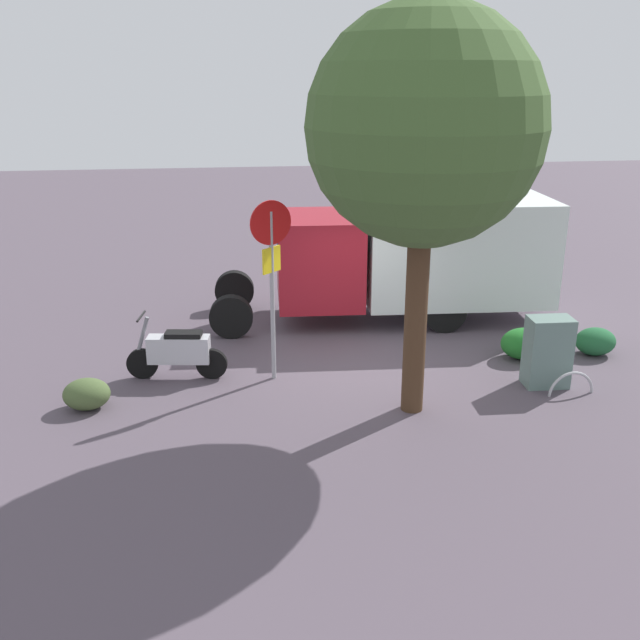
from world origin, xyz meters
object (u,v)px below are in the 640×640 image
Objects in this scene: stop_sign at (272,263)px; street_tree at (425,128)px; box_truck_near at (410,252)px; utility_cabinet at (548,352)px; bike_rack_hoop at (570,394)px; motorcycle at (178,351)px.

street_tree is at bearing 144.44° from stop_sign.
stop_sign is at bearing -35.56° from street_tree.
utility_cabinet is (-1.50, 3.87, -0.90)m from box_truck_near.
stop_sign is 5.62m from bike_rack_hoop.
motorcycle is at bearing -24.78° from street_tree.
box_truck_near reaches higher than utility_cabinet.
box_truck_near is 1.20× the size of street_tree.
stop_sign reaches higher than box_truck_near.
street_tree reaches higher than bike_rack_hoop.
motorcycle is 6.52m from utility_cabinet.
stop_sign is 0.52× the size of street_tree.
stop_sign is 3.51m from street_tree.
motorcycle is at bearing 32.18° from box_truck_near.
utility_cabinet is at bearing 168.86° from stop_sign.
utility_cabinet is 0.81m from bike_rack_hoop.
street_tree is (-3.84, 1.77, 3.95)m from motorcycle.
motorcycle is 0.56× the size of stop_sign.
box_truck_near is 5.70m from motorcycle.
bike_rack_hoop is (-6.69, 1.60, -0.52)m from motorcycle.
stop_sign is at bearing 45.75° from box_truck_near.
box_truck_near is at bearing -103.44° from street_tree.
motorcycle is 5.79m from street_tree.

